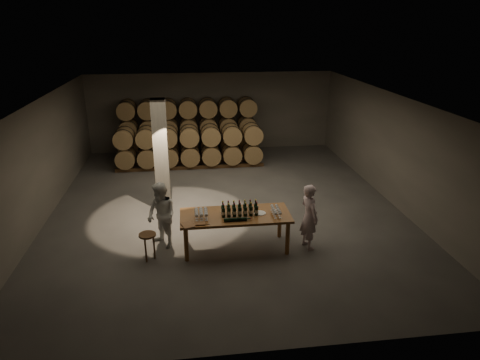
{
  "coord_description": "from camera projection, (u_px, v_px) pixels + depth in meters",
  "views": [
    {
      "loc": [
        -1.06,
        -11.59,
        5.23
      ],
      "look_at": [
        0.34,
        -0.76,
        1.1
      ],
      "focal_mm": 32.0,
      "sensor_mm": 36.0,
      "label": 1
    }
  ],
  "objects": [
    {
      "name": "barrel_stack_front",
      "position": [
        190.0,
        145.0,
        15.85
      ],
      "size": [
        5.48,
        0.95,
        1.57
      ],
      "color": "#52381C",
      "rests_on": "ground"
    },
    {
      "name": "stool",
      "position": [
        148.0,
        239.0,
        9.74
      ],
      "size": [
        0.39,
        0.39,
        0.65
      ],
      "rotation": [
        0.0,
        0.0,
        -0.39
      ],
      "color": "#52381C",
      "rests_on": "ground"
    },
    {
      "name": "bottle_cluster",
      "position": [
        240.0,
        210.0,
        10.03
      ],
      "size": [
        0.87,
        0.24,
        0.34
      ],
      "color": "black",
      "rests_on": "tasting_table"
    },
    {
      "name": "barrel_stack_back",
      "position": [
        189.0,
        127.0,
        17.02
      ],
      "size": [
        5.48,
        0.95,
        2.31
      ],
      "color": "#52381C",
      "rests_on": "ground"
    },
    {
      "name": "plate",
      "position": [
        260.0,
        213.0,
        10.14
      ],
      "size": [
        0.28,
        0.28,
        0.02
      ],
      "primitive_type": "cylinder",
      "color": "white",
      "rests_on": "tasting_table"
    },
    {
      "name": "glass_cluster_left",
      "position": [
        201.0,
        212.0,
        9.89
      ],
      "size": [
        0.31,
        0.42,
        0.19
      ],
      "color": "silver",
      "rests_on": "tasting_table"
    },
    {
      "name": "person_woman",
      "position": [
        162.0,
        215.0,
        10.23
      ],
      "size": [
        0.98,
        1.0,
        1.63
      ],
      "primitive_type": "imported",
      "rotation": [
        0.0,
        0.0,
        -0.89
      ],
      "color": "silver",
      "rests_on": "ground"
    },
    {
      "name": "lying_bottles",
      "position": [
        236.0,
        219.0,
        9.74
      ],
      "size": [
        0.64,
        0.09,
        0.09
      ],
      "color": "black",
      "rests_on": "tasting_table"
    },
    {
      "name": "tasting_table",
      "position": [
        235.0,
        218.0,
        10.13
      ],
      "size": [
        2.6,
        1.1,
        0.9
      ],
      "color": "brown",
      "rests_on": "ground"
    },
    {
      "name": "pen",
      "position": [
        207.0,
        224.0,
        9.6
      ],
      "size": [
        0.12,
        0.05,
        0.01
      ],
      "primitive_type": "cylinder",
      "rotation": [
        0.0,
        1.57,
        -0.33
      ],
      "color": "black",
      "rests_on": "tasting_table"
    },
    {
      "name": "room",
      "position": [
        161.0,
        155.0,
        12.13
      ],
      "size": [
        12.0,
        12.0,
        12.0
      ],
      "color": "#4F4D4A",
      "rests_on": "ground"
    },
    {
      "name": "notebook_corner",
      "position": [
        188.0,
        225.0,
        9.54
      ],
      "size": [
        0.33,
        0.37,
        0.03
      ],
      "primitive_type": "cube",
      "rotation": [
        0.0,
        0.0,
        0.34
      ],
      "color": "brown",
      "rests_on": "tasting_table"
    },
    {
      "name": "person_man",
      "position": [
        309.0,
        217.0,
        10.18
      ],
      "size": [
        0.54,
        0.68,
        1.63
      ],
      "primitive_type": "imported",
      "rotation": [
        0.0,
        0.0,
        1.85
      ],
      "color": "silver",
      "rests_on": "ground"
    },
    {
      "name": "glass_cluster_right",
      "position": [
        276.0,
        210.0,
        10.07
      ],
      "size": [
        0.19,
        0.52,
        0.16
      ],
      "color": "silver",
      "rests_on": "tasting_table"
    },
    {
      "name": "notebook_near",
      "position": [
        200.0,
        223.0,
        9.62
      ],
      "size": [
        0.23,
        0.18,
        0.03
      ],
      "primitive_type": "cube",
      "rotation": [
        0.0,
        0.0,
        -0.02
      ],
      "color": "brown",
      "rests_on": "tasting_table"
    }
  ]
}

